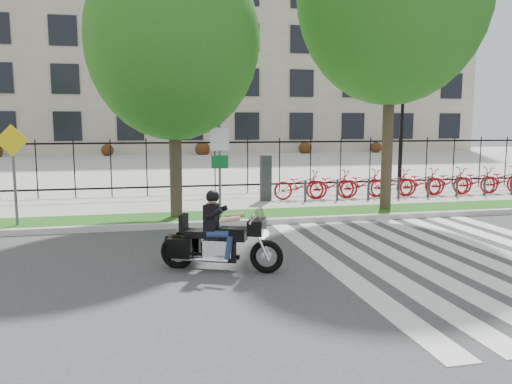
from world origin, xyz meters
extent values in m
plane|color=#393A3C|center=(0.00, 0.00, 0.00)|extent=(120.00, 120.00, 0.00)
cube|color=beige|center=(0.00, 4.10, 0.07)|extent=(60.00, 0.20, 0.15)
cube|color=#195816|center=(0.00, 4.95, 0.07)|extent=(60.00, 1.50, 0.15)
cube|color=#AFACA3|center=(0.00, 7.45, 0.07)|extent=(60.00, 3.50, 0.15)
cube|color=#AFACA3|center=(0.00, 25.00, 0.05)|extent=(80.00, 34.00, 0.10)
cube|color=gray|center=(0.00, 45.00, 10.00)|extent=(60.00, 20.00, 20.00)
cylinder|color=black|center=(10.00, 12.00, 2.00)|extent=(0.14, 0.14, 4.00)
cylinder|color=black|center=(10.00, 12.00, 3.90)|extent=(0.06, 0.70, 0.70)
sphere|color=white|center=(9.65, 12.00, 4.00)|extent=(0.36, 0.36, 0.36)
sphere|color=white|center=(10.35, 12.00, 4.00)|extent=(0.36, 0.36, 0.36)
cylinder|color=#3C2921|center=(-0.43, 4.95, 1.80)|extent=(0.32, 0.32, 3.31)
ellipsoid|color=#135616|center=(-0.43, 4.95, 4.82)|extent=(4.53, 4.53, 5.20)
cylinder|color=#3C2921|center=(5.73, 4.95, 2.41)|extent=(0.32, 0.32, 4.53)
cube|color=#2D2D33|center=(2.60, 7.20, 0.90)|extent=(0.35, 0.25, 1.50)
imported|color=#A50C12|center=(3.80, 7.20, 0.63)|extent=(1.84, 0.64, 0.97)
cylinder|color=#2D2D33|center=(3.80, 6.70, 0.50)|extent=(0.08, 0.08, 0.70)
imported|color=#A50C12|center=(4.90, 7.20, 0.63)|extent=(1.84, 0.64, 0.97)
cylinder|color=#2D2D33|center=(4.90, 6.70, 0.50)|extent=(0.08, 0.08, 0.70)
imported|color=#A50C12|center=(6.00, 7.20, 0.63)|extent=(1.84, 0.64, 0.97)
cylinder|color=#2D2D33|center=(6.00, 6.70, 0.50)|extent=(0.08, 0.08, 0.70)
imported|color=#A50C12|center=(7.10, 7.20, 0.63)|extent=(1.84, 0.64, 0.97)
cylinder|color=#2D2D33|center=(7.10, 6.70, 0.50)|extent=(0.08, 0.08, 0.70)
imported|color=#A50C12|center=(8.20, 7.20, 0.63)|extent=(1.84, 0.64, 0.97)
cylinder|color=#2D2D33|center=(8.20, 6.70, 0.50)|extent=(0.08, 0.08, 0.70)
imported|color=#A50C12|center=(9.30, 7.20, 0.63)|extent=(1.84, 0.64, 0.97)
cylinder|color=#2D2D33|center=(9.30, 6.70, 0.50)|extent=(0.08, 0.08, 0.70)
imported|color=#A50C12|center=(10.40, 7.20, 0.63)|extent=(1.84, 0.64, 0.97)
cylinder|color=#2D2D33|center=(10.40, 6.70, 0.50)|extent=(0.08, 0.08, 0.70)
imported|color=#A50C12|center=(11.50, 7.20, 0.63)|extent=(1.84, 0.64, 0.97)
cylinder|color=#2D2D33|center=(11.50, 6.70, 0.50)|extent=(0.08, 0.08, 0.70)
cylinder|color=#59595B|center=(0.72, 4.60, 1.40)|extent=(0.07, 0.07, 2.50)
cube|color=white|center=(0.72, 4.56, 2.25)|extent=(0.50, 0.03, 0.60)
cube|color=#0C6626|center=(0.72, 4.56, 1.65)|extent=(0.45, 0.03, 0.35)
cylinder|color=#59595B|center=(-4.38, 4.60, 1.35)|extent=(0.07, 0.07, 2.40)
cube|color=yellow|center=(-4.38, 4.56, 2.25)|extent=(0.78, 0.03, 0.78)
torus|color=black|center=(0.86, -0.17, 0.30)|extent=(0.60, 0.35, 0.61)
torus|color=black|center=(-0.67, 0.50, 0.30)|extent=(0.64, 0.38, 0.64)
cube|color=black|center=(0.70, -0.10, 0.84)|extent=(0.44, 0.55, 0.26)
cube|color=#26262B|center=(0.76, -0.12, 1.04)|extent=(0.30, 0.46, 0.27)
cube|color=silver|center=(0.06, 0.18, 0.40)|extent=(0.60, 0.49, 0.35)
cube|color=black|center=(0.30, 0.08, 0.69)|extent=(0.56, 0.47, 0.23)
cube|color=black|center=(-0.23, 0.30, 0.67)|extent=(0.69, 0.54, 0.12)
cube|color=black|center=(-0.55, 0.44, 0.86)|extent=(0.20, 0.31, 0.30)
cube|color=black|center=(-0.65, 0.20, 0.44)|extent=(0.46, 0.30, 0.35)
cube|color=black|center=(-0.44, 0.69, 0.44)|extent=(0.46, 0.30, 0.35)
cube|color=black|center=(-0.06, 0.23, 0.99)|extent=(0.33, 0.41, 0.46)
sphere|color=tan|center=(-0.04, 0.22, 1.32)|extent=(0.20, 0.20, 0.20)
sphere|color=black|center=(-0.04, 0.22, 1.36)|extent=(0.24, 0.24, 0.24)
camera|label=1|loc=(-1.16, -8.57, 2.63)|focal=35.00mm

